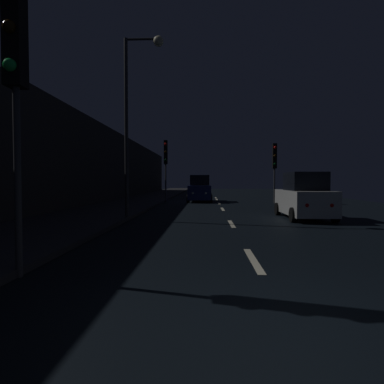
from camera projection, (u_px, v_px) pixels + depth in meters
The scene contains 10 objects.
ground at pixel (217, 200), 28.39m from camera, with size 25.46×84.00×0.02m, color black.
sidewalk_left at pixel (144, 199), 28.66m from camera, with size 4.40×84.00×0.15m, color #28282B.
building_facade_left at pixel (102, 164), 25.18m from camera, with size 0.80×63.00×6.00m, color #2D2B28.
lane_centerline at pixel (221, 207), 20.95m from camera, with size 0.16×27.83×0.01m.
traffic_light_near_left at pixel (15, 58), 5.57m from camera, with size 0.33×0.47×5.24m.
traffic_light_far_left at pixel (166, 157), 25.83m from camera, with size 0.35×0.48×4.96m.
traffic_light_far_right at pixel (275, 160), 24.58m from camera, with size 0.31×0.46×4.56m.
streetlamp_overhead at pixel (136, 101), 13.77m from camera, with size 1.70×0.44×7.84m.
car_approaching_headlights at pixel (200, 190), 26.66m from camera, with size 2.00×4.34×2.19m.
car_parked_right_near at pixel (304, 197), 14.60m from camera, with size 1.92×4.16×2.10m.
Camera 1 is at (-1.03, -3.92, 1.70)m, focal length 30.20 mm.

